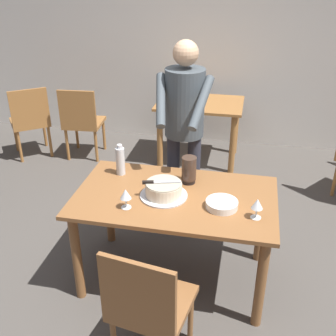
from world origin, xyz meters
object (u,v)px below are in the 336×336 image
object	(u,v)px
chair_near_side	(148,304)
cake_on_platter	(164,190)
wine_glass_far	(257,204)
water_bottle	(120,161)
wine_glass_near	(126,195)
person_cutting_cake	(184,121)
cake_knife	(153,182)
background_table	(200,115)
background_chair_1	(30,119)
plate_stack	(222,204)
main_dining_table	(175,209)
hurricane_lamp	(189,170)
background_chair_2	(82,120)

from	to	relation	value
chair_near_side	cake_on_platter	bearing A→B (deg)	95.40
wine_glass_far	water_bottle	distance (m)	1.12
wine_glass_near	chair_near_side	xyz separation A→B (m)	(0.29, -0.58, -0.36)
wine_glass_far	person_cutting_cake	distance (m)	1.04
cake_knife	chair_near_side	distance (m)	0.86
cake_on_platter	water_bottle	xyz separation A→B (m)	(-0.40, 0.26, 0.06)
background_table	background_chair_1	world-z (taller)	background_chair_1
cake_knife	wine_glass_near	bearing A→B (deg)	-129.52
cake_on_platter	background_table	size ratio (longest dim) A/B	0.34
person_cutting_cake	water_bottle	bearing A→B (deg)	-136.87
plate_stack	wine_glass_far	distance (m)	0.26
main_dining_table	chair_near_side	size ratio (longest dim) A/B	1.60
background_table	background_chair_1	distance (m)	2.06
hurricane_lamp	background_chair_2	xyz separation A→B (m)	(-1.58, 1.70, -0.37)
cake_on_platter	chair_near_side	bearing A→B (deg)	-84.60
wine_glass_far	chair_near_side	world-z (taller)	chair_near_side
plate_stack	water_bottle	world-z (taller)	water_bottle
background_chair_1	background_chair_2	world-z (taller)	same
water_bottle	person_cutting_cake	world-z (taller)	person_cutting_cake
cake_knife	person_cutting_cake	world-z (taller)	person_cutting_cake
cake_knife	water_bottle	bearing A→B (deg)	139.78
cake_knife	plate_stack	size ratio (longest dim) A/B	1.21
wine_glass_near	chair_near_side	size ratio (longest dim) A/B	0.16
wine_glass_far	chair_near_side	size ratio (longest dim) A/B	0.16
cake_on_platter	background_table	bearing A→B (deg)	90.95
plate_stack	hurricane_lamp	xyz separation A→B (m)	(-0.28, 0.30, 0.08)
wine_glass_near	wine_glass_far	xyz separation A→B (m)	(0.87, 0.06, 0.00)
cake_knife	cake_on_platter	bearing A→B (deg)	14.55
cake_on_platter	chair_near_side	size ratio (longest dim) A/B	0.38
cake_on_platter	background_chair_2	xyz separation A→B (m)	(-1.44, 1.93, -0.31)
hurricane_lamp	background_table	xyz separation A→B (m)	(-0.18, 1.93, -0.28)
wine_glass_far	person_cutting_cake	world-z (taller)	person_cutting_cake
wine_glass_far	background_chair_1	bearing A→B (deg)	143.97
wine_glass_far	chair_near_side	xyz separation A→B (m)	(-0.58, -0.63, -0.36)
person_cutting_cake	cake_knife	bearing A→B (deg)	-98.15
background_chair_1	chair_near_side	bearing A→B (deg)	-50.61
wine_glass_far	main_dining_table	bearing A→B (deg)	163.49
plate_stack	background_chair_1	world-z (taller)	background_chair_1
cake_on_platter	plate_stack	distance (m)	0.42
wine_glass_near	background_table	bearing A→B (deg)	85.59
person_cutting_cake	background_chair_2	world-z (taller)	person_cutting_cake
person_cutting_cake	background_chair_2	xyz separation A→B (m)	(-1.47, 1.27, -0.58)
plate_stack	wine_glass_near	xyz separation A→B (m)	(-0.64, -0.14, 0.08)
wine_glass_far	background_chair_2	xyz separation A→B (m)	(-2.09, 2.08, -0.36)
main_dining_table	person_cutting_cake	xyz separation A→B (m)	(-0.05, 0.64, 0.44)
cake_on_platter	background_chair_1	xyz separation A→B (m)	(-2.07, 1.83, -0.31)
wine_glass_near	water_bottle	xyz separation A→B (m)	(-0.18, 0.46, 0.01)
hurricane_lamp	background_table	size ratio (longest dim) A/B	0.21
water_bottle	background_table	world-z (taller)	water_bottle
main_dining_table	background_table	world-z (taller)	main_dining_table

